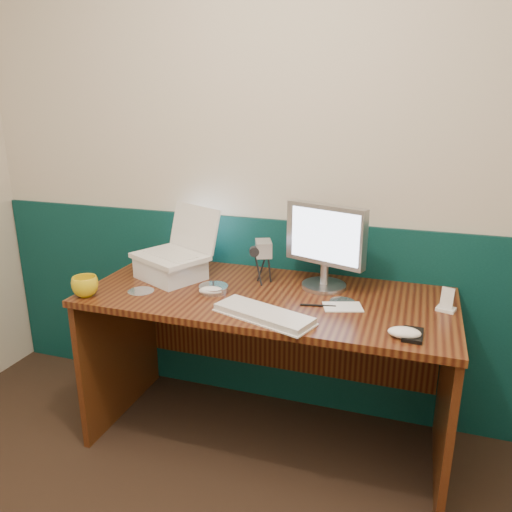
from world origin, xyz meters
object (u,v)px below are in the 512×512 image
(keyboard, at_px, (264,315))
(camcorder, at_px, (263,260))
(desk, at_px, (266,370))
(laptop, at_px, (169,231))
(monitor, at_px, (325,248))
(mug, at_px, (85,286))

(keyboard, height_order, camcorder, camcorder)
(keyboard, relative_size, camcorder, 1.83)
(desk, relative_size, laptop, 4.95)
(camcorder, bearing_deg, keyboard, -94.68)
(monitor, distance_m, mug, 1.06)
(desk, bearing_deg, laptop, 174.21)
(desk, distance_m, camcorder, 0.51)
(keyboard, distance_m, camcorder, 0.40)
(desk, height_order, camcorder, camcorder)
(laptop, relative_size, camcorder, 1.47)
(monitor, distance_m, camcorder, 0.29)
(desk, xyz_separation_m, keyboard, (0.06, -0.24, 0.39))
(laptop, xyz_separation_m, keyboard, (0.56, -0.29, -0.22))
(monitor, relative_size, keyboard, 0.93)
(laptop, height_order, monitor, monitor)
(laptop, relative_size, keyboard, 0.80)
(mug, bearing_deg, monitor, 23.93)
(desk, bearing_deg, camcorder, 113.85)
(monitor, bearing_deg, mug, -137.06)
(laptop, xyz_separation_m, mug, (-0.25, -0.32, -0.19))
(laptop, bearing_deg, desk, 20.18)
(monitor, bearing_deg, keyboard, -92.79)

